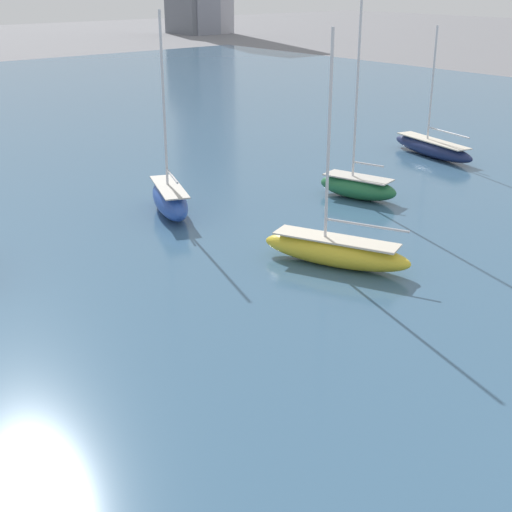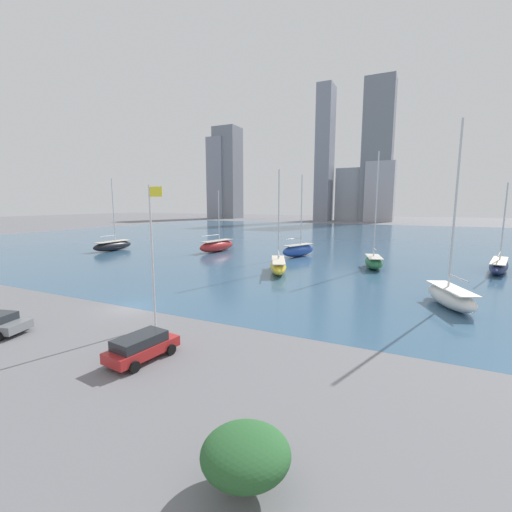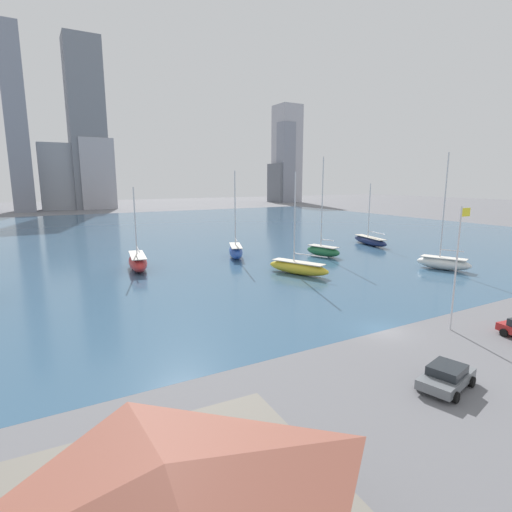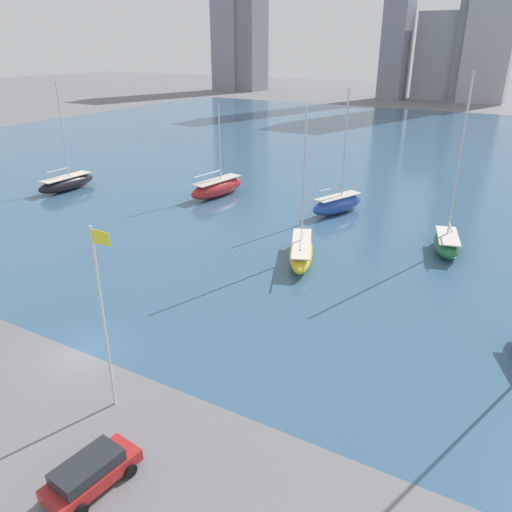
# 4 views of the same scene
# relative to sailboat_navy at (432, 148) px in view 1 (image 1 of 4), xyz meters

# --- Properties ---
(sailboat_navy) EXTENTS (4.34, 10.92, 12.01)m
(sailboat_navy) POSITION_rel_sailboat_navy_xyz_m (0.00, 0.00, 0.00)
(sailboat_navy) COLOR #19234C
(sailboat_navy) RESTS_ON harbor_water
(sailboat_blue) EXTENTS (4.91, 8.03, 14.14)m
(sailboat_blue) POSITION_rel_sailboat_navy_xyz_m (-29.13, 1.21, 0.28)
(sailboat_blue) COLOR #284CA8
(sailboat_blue) RESTS_ON harbor_water
(sailboat_yellow) EXTENTS (5.57, 9.33, 13.70)m
(sailboat_yellow) POSITION_rel_sailboat_navy_xyz_m (-27.01, -13.47, 0.10)
(sailboat_yellow) COLOR yellow
(sailboat_yellow) RESTS_ON harbor_water
(sailboat_green) EXTENTS (3.90, 6.88, 16.42)m
(sailboat_green) POSITION_rel_sailboat_navy_xyz_m (-15.72, -4.84, 0.16)
(sailboat_green) COLOR #236B3D
(sailboat_green) RESTS_ON harbor_water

